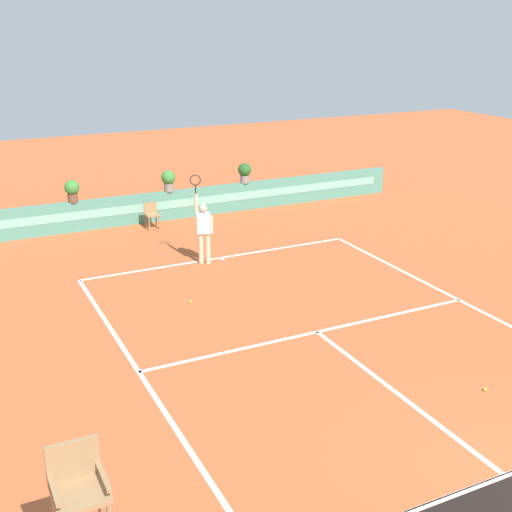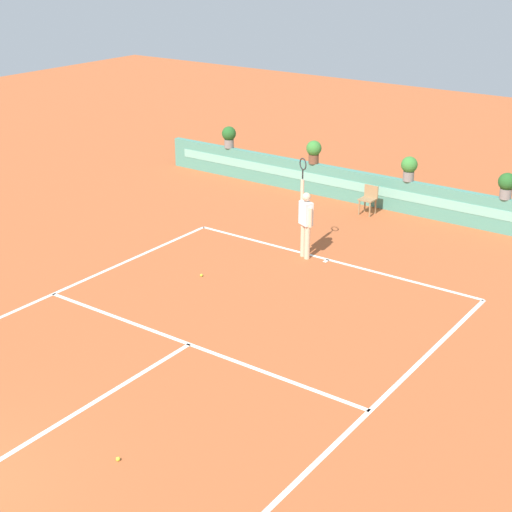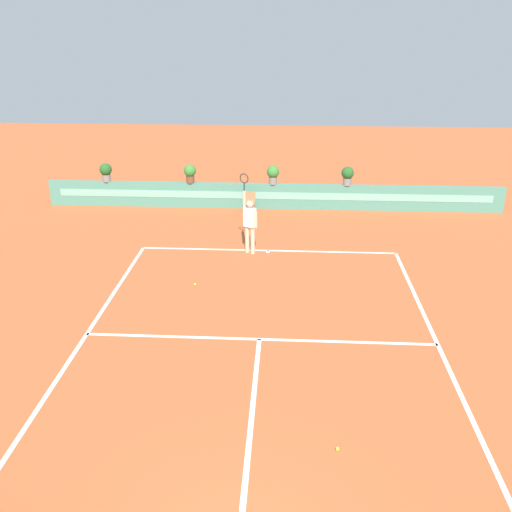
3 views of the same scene
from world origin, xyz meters
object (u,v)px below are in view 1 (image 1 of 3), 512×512
object	(u,v)px
tennis_ball_near_baseline	(485,389)
potted_plant_centre	(168,180)
umpire_chair	(81,511)
ball_kid_chair	(152,214)
potted_plant_left	(72,190)
tennis_ball_mid_court	(191,302)
potted_plant_right	(245,172)
tennis_player	(204,228)

from	to	relation	value
tennis_ball_near_baseline	potted_plant_centre	size ratio (longest dim) A/B	0.09
umpire_chair	potted_plant_centre	bearing A→B (deg)	67.55
ball_kid_chair	potted_plant_centre	size ratio (longest dim) A/B	1.17
potted_plant_left	tennis_ball_mid_court	bearing A→B (deg)	-79.80
potted_plant_right	potted_plant_centre	world-z (taller)	same
ball_kid_chair	umpire_chair	bearing A→B (deg)	-110.47
potted_plant_centre	potted_plant_left	size ratio (longest dim) A/B	1.00
tennis_ball_near_baseline	potted_plant_left	bearing A→B (deg)	109.51
tennis_player	potted_plant_centre	xyz separation A→B (m)	(0.59, 4.70, 0.36)
tennis_ball_mid_court	potted_plant_centre	xyz separation A→B (m)	(1.97, 7.21, 1.38)
potted_plant_left	tennis_player	bearing A→B (deg)	-60.34
tennis_ball_mid_court	ball_kid_chair	bearing A→B (deg)	80.40
umpire_chair	potted_plant_right	bearing A→B (deg)	58.85
tennis_player	potted_plant_left	size ratio (longest dim) A/B	3.57
tennis_ball_mid_court	potted_plant_right	world-z (taller)	potted_plant_right
tennis_ball_mid_court	tennis_ball_near_baseline	bearing A→B (deg)	-61.07
umpire_chair	potted_plant_right	size ratio (longest dim) A/B	2.96
umpire_chair	tennis_ball_near_baseline	xyz separation A→B (m)	(7.78, 1.58, -1.31)
tennis_ball_near_baseline	potted_plant_right	bearing A→B (deg)	84.25
tennis_ball_near_baseline	potted_plant_left	xyz separation A→B (m)	(-4.80, 13.55, 1.38)
umpire_chair	ball_kid_chair	xyz separation A→B (m)	(5.37, 14.39, -0.86)
ball_kid_chair	tennis_ball_mid_court	bearing A→B (deg)	-99.60
tennis_ball_near_baseline	tennis_ball_mid_court	distance (m)	7.24
ball_kid_chair	potted_plant_centre	xyz separation A→B (m)	(0.88, 0.73, 0.93)
umpire_chair	tennis_ball_mid_court	bearing A→B (deg)	61.61
umpire_chair	potted_plant_centre	distance (m)	16.37
potted_plant_right	potted_plant_centre	bearing A→B (deg)	180.00
tennis_ball_near_baseline	umpire_chair	bearing A→B (deg)	-168.53
umpire_chair	potted_plant_left	bearing A→B (deg)	78.86
tennis_ball_mid_court	tennis_player	bearing A→B (deg)	61.16
tennis_ball_mid_court	potted_plant_right	xyz separation A→B (m)	(4.87, 7.21, 1.38)
potted_plant_right	tennis_ball_near_baseline	bearing A→B (deg)	-95.75
umpire_chair	tennis_ball_mid_court	xyz separation A→B (m)	(4.28, 7.91, -1.31)
tennis_player	tennis_ball_mid_court	distance (m)	3.04
umpire_chair	tennis_player	xyz separation A→B (m)	(5.66, 10.42, -0.29)
potted_plant_right	umpire_chair	bearing A→B (deg)	-121.15
ball_kid_chair	potted_plant_right	size ratio (longest dim) A/B	1.17
umpire_chair	potted_plant_centre	world-z (taller)	umpire_chair
tennis_ball_near_baseline	potted_plant_left	world-z (taller)	potted_plant_left
tennis_player	potted_plant_right	bearing A→B (deg)	53.47
tennis_ball_near_baseline	potted_plant_right	xyz separation A→B (m)	(1.37, 13.55, 1.38)
ball_kid_chair	tennis_player	xyz separation A→B (m)	(0.29, -3.97, 0.57)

